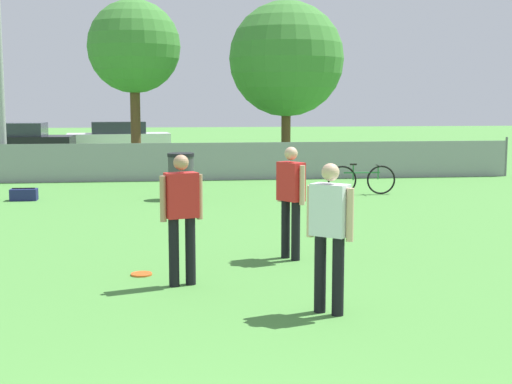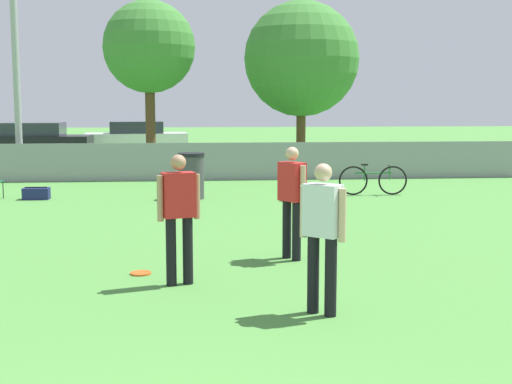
{
  "view_description": "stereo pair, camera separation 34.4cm",
  "coord_description": "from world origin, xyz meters",
  "px_view_note": "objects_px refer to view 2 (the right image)",
  "views": [
    {
      "loc": [
        -0.01,
        -2.77,
        2.32
      ],
      "look_at": [
        1.23,
        7.03,
        1.05
      ],
      "focal_mm": 50.0,
      "sensor_mm": 36.0,
      "label": 1
    },
    {
      "loc": [
        0.33,
        -2.81,
        2.32
      ],
      "look_at": [
        1.23,
        7.03,
        1.05
      ],
      "focal_mm": 50.0,
      "sensor_mm": 36.0,
      "label": 2
    }
  ],
  "objects_px": {
    "player_defender_red": "(179,210)",
    "frisbee_disc": "(141,273)",
    "tree_far_right": "(301,59)",
    "tree_near_pole": "(149,48)",
    "gear_bag_sideline": "(36,194)",
    "player_receiver_white": "(322,228)",
    "parked_car_white": "(136,138)",
    "trash_bin": "(191,176)",
    "light_pole": "(13,7)",
    "parked_car_dark": "(34,141)",
    "bicycle_sideline": "(373,180)",
    "player_thrower_red": "(292,195)"
  },
  "relations": [
    {
      "from": "tree_far_right",
      "to": "bicycle_sideline",
      "type": "bearing_deg",
      "value": -84.83
    },
    {
      "from": "frisbee_disc",
      "to": "light_pole",
      "type": "bearing_deg",
      "value": 109.8
    },
    {
      "from": "tree_far_right",
      "to": "parked_car_dark",
      "type": "relative_size",
      "value": 1.26
    },
    {
      "from": "gear_bag_sideline",
      "to": "parked_car_dark",
      "type": "bearing_deg",
      "value": 102.2
    },
    {
      "from": "bicycle_sideline",
      "to": "parked_car_dark",
      "type": "bearing_deg",
      "value": 133.75
    },
    {
      "from": "light_pole",
      "to": "trash_bin",
      "type": "relative_size",
      "value": 7.78
    },
    {
      "from": "tree_near_pole",
      "to": "frisbee_disc",
      "type": "relative_size",
      "value": 19.32
    },
    {
      "from": "frisbee_disc",
      "to": "player_receiver_white",
      "type": "bearing_deg",
      "value": -43.86
    },
    {
      "from": "frisbee_disc",
      "to": "parked_car_white",
      "type": "distance_m",
      "value": 22.5
    },
    {
      "from": "player_receiver_white",
      "to": "trash_bin",
      "type": "xyz_separation_m",
      "value": [
        -1.4,
        9.41,
        -0.41
      ]
    },
    {
      "from": "parked_car_white",
      "to": "bicycle_sideline",
      "type": "bearing_deg",
      "value": -70.95
    },
    {
      "from": "light_pole",
      "to": "bicycle_sideline",
      "type": "bearing_deg",
      "value": -25.23
    },
    {
      "from": "player_defender_red",
      "to": "trash_bin",
      "type": "relative_size",
      "value": 1.52
    },
    {
      "from": "parked_car_white",
      "to": "trash_bin",
      "type": "bearing_deg",
      "value": -86.83
    },
    {
      "from": "parked_car_white",
      "to": "frisbee_disc",
      "type": "bearing_deg",
      "value": -91.56
    },
    {
      "from": "frisbee_disc",
      "to": "trash_bin",
      "type": "height_order",
      "value": "trash_bin"
    },
    {
      "from": "parked_car_dark",
      "to": "parked_car_white",
      "type": "distance_m",
      "value": 4.65
    },
    {
      "from": "light_pole",
      "to": "parked_car_dark",
      "type": "xyz_separation_m",
      "value": [
        -1.25,
        7.75,
        -4.29
      ]
    },
    {
      "from": "frisbee_disc",
      "to": "gear_bag_sideline",
      "type": "distance_m",
      "value": 8.18
    },
    {
      "from": "bicycle_sideline",
      "to": "parked_car_white",
      "type": "distance_m",
      "value": 16.29
    },
    {
      "from": "gear_bag_sideline",
      "to": "tree_near_pole",
      "type": "bearing_deg",
      "value": 69.82
    },
    {
      "from": "bicycle_sideline",
      "to": "trash_bin",
      "type": "relative_size",
      "value": 1.56
    },
    {
      "from": "player_thrower_red",
      "to": "player_defender_red",
      "type": "distance_m",
      "value": 2.09
    },
    {
      "from": "bicycle_sideline",
      "to": "player_receiver_white",
      "type": "bearing_deg",
      "value": -105.22
    },
    {
      "from": "tree_far_right",
      "to": "tree_near_pole",
      "type": "bearing_deg",
      "value": -168.67
    },
    {
      "from": "tree_near_pole",
      "to": "frisbee_disc",
      "type": "height_order",
      "value": "tree_near_pole"
    },
    {
      "from": "trash_bin",
      "to": "parked_car_white",
      "type": "distance_m",
      "value": 15.23
    },
    {
      "from": "player_receiver_white",
      "to": "parked_car_white",
      "type": "xyz_separation_m",
      "value": [
        -3.81,
        24.44,
        -0.27
      ]
    },
    {
      "from": "player_receiver_white",
      "to": "trash_bin",
      "type": "distance_m",
      "value": 9.52
    },
    {
      "from": "player_thrower_red",
      "to": "gear_bag_sideline",
      "type": "bearing_deg",
      "value": -176.06
    },
    {
      "from": "player_thrower_red",
      "to": "tree_near_pole",
      "type": "bearing_deg",
      "value": 159.14
    },
    {
      "from": "frisbee_disc",
      "to": "player_thrower_red",
      "type": "bearing_deg",
      "value": 18.45
    },
    {
      "from": "tree_far_right",
      "to": "player_thrower_red",
      "type": "distance_m",
      "value": 14.78
    },
    {
      "from": "player_thrower_red",
      "to": "trash_bin",
      "type": "height_order",
      "value": "player_thrower_red"
    },
    {
      "from": "light_pole",
      "to": "parked_car_dark",
      "type": "distance_m",
      "value": 8.95
    },
    {
      "from": "parked_car_dark",
      "to": "player_receiver_white",
      "type": "bearing_deg",
      "value": -69.9
    },
    {
      "from": "tree_far_right",
      "to": "parked_car_dark",
      "type": "height_order",
      "value": "tree_far_right"
    },
    {
      "from": "bicycle_sideline",
      "to": "parked_car_white",
      "type": "bearing_deg",
      "value": 117.36
    },
    {
      "from": "tree_near_pole",
      "to": "bicycle_sideline",
      "type": "height_order",
      "value": "tree_near_pole"
    },
    {
      "from": "player_thrower_red",
      "to": "bicycle_sideline",
      "type": "height_order",
      "value": "player_thrower_red"
    },
    {
      "from": "player_thrower_red",
      "to": "player_defender_red",
      "type": "relative_size",
      "value": 1.0
    },
    {
      "from": "player_receiver_white",
      "to": "tree_near_pole",
      "type": "bearing_deg",
      "value": 139.87
    },
    {
      "from": "tree_near_pole",
      "to": "frisbee_disc",
      "type": "distance_m",
      "value": 14.59
    },
    {
      "from": "parked_car_dark",
      "to": "frisbee_disc",
      "type": "bearing_deg",
      "value": -73.52
    },
    {
      "from": "player_thrower_red",
      "to": "light_pole",
      "type": "bearing_deg",
      "value": 177.11
    },
    {
      "from": "gear_bag_sideline",
      "to": "player_thrower_red",
      "type": "bearing_deg",
      "value": -53.45
    },
    {
      "from": "player_defender_red",
      "to": "frisbee_disc",
      "type": "bearing_deg",
      "value": 113.97
    },
    {
      "from": "bicycle_sideline",
      "to": "player_defender_red",
      "type": "bearing_deg",
      "value": -116.88
    },
    {
      "from": "light_pole",
      "to": "parked_car_dark",
      "type": "bearing_deg",
      "value": 99.14
    },
    {
      "from": "trash_bin",
      "to": "parked_car_white",
      "type": "height_order",
      "value": "parked_car_white"
    }
  ]
}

